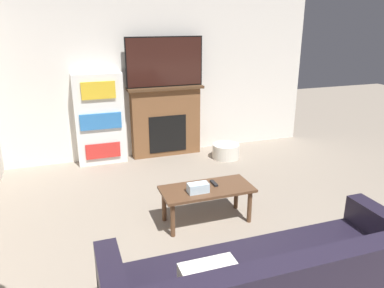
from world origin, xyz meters
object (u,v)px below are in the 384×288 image
(fireplace, at_px, (166,121))
(bookshelf, at_px, (100,119))
(coffee_table, at_px, (207,193))
(tv, at_px, (165,62))
(storage_basket, at_px, (226,151))

(fireplace, xyz_separation_m, bookshelf, (-1.04, -0.02, 0.13))
(fireplace, bearing_deg, coffee_table, -93.99)
(fireplace, xyz_separation_m, coffee_table, (-0.16, -2.25, -0.22))
(coffee_table, bearing_deg, tv, 85.97)
(tv, height_order, coffee_table, tv)
(tv, relative_size, bookshelf, 0.87)
(coffee_table, bearing_deg, storage_basket, 59.99)
(fireplace, height_order, tv, tv)
(fireplace, height_order, storage_basket, fireplace)
(coffee_table, distance_m, bookshelf, 2.42)
(coffee_table, bearing_deg, bookshelf, 111.62)
(bookshelf, height_order, storage_basket, bookshelf)
(fireplace, height_order, coffee_table, fireplace)
(fireplace, xyz_separation_m, tv, (-0.00, -0.02, 0.94))
(fireplace, distance_m, tv, 0.94)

